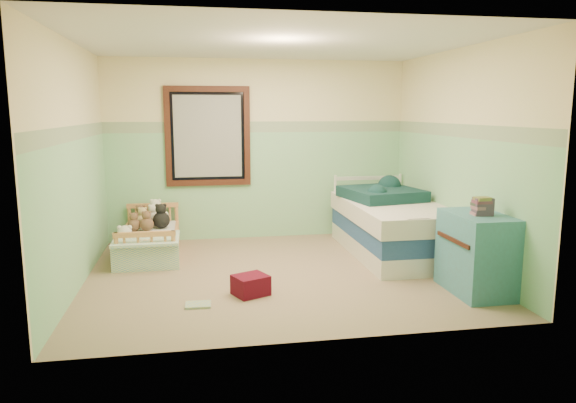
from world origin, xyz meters
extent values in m
cube|color=#92765C|center=(0.00, 0.00, -0.01)|extent=(4.20, 3.60, 0.02)
cube|color=silver|center=(0.00, 0.00, 2.51)|extent=(4.20, 3.60, 0.02)
cube|color=beige|center=(0.00, 1.80, 1.25)|extent=(4.20, 0.04, 2.50)
cube|color=beige|center=(0.00, -1.80, 1.25)|extent=(4.20, 0.04, 2.50)
cube|color=beige|center=(-2.10, 0.00, 1.25)|extent=(0.04, 3.60, 2.50)
cube|color=beige|center=(2.10, 0.00, 1.25)|extent=(0.04, 3.60, 2.50)
cube|color=#85C98C|center=(0.00, 1.79, 0.75)|extent=(4.20, 0.01, 1.50)
cube|color=#537753|center=(0.00, 1.79, 1.57)|extent=(4.20, 0.01, 0.15)
cube|color=black|center=(-0.70, 1.76, 1.45)|extent=(1.16, 0.06, 1.36)
cube|color=#B5B5AE|center=(-0.70, 1.77, 1.45)|extent=(0.92, 0.01, 1.12)
cube|color=#C27442|center=(-1.47, 1.05, 0.09)|extent=(0.69, 1.38, 0.18)
cube|color=silver|center=(-1.47, 1.05, 0.24)|extent=(0.63, 1.32, 0.12)
cube|color=#6CA3BD|center=(-1.47, 0.62, 0.31)|extent=(0.75, 0.69, 0.03)
sphere|color=brown|center=(-1.62, 1.55, 0.39)|extent=(0.18, 0.18, 0.18)
sphere|color=silver|center=(-1.42, 1.55, 0.41)|extent=(0.23, 0.23, 0.23)
sphere|color=tan|center=(-1.57, 1.33, 0.39)|extent=(0.18, 0.18, 0.18)
sphere|color=black|center=(-1.34, 1.33, 0.38)|extent=(0.16, 0.16, 0.16)
sphere|color=silver|center=(-1.77, 0.99, 0.14)|extent=(0.27, 0.27, 0.27)
sphere|color=tan|center=(-1.48, 0.50, 0.11)|extent=(0.23, 0.23, 0.23)
cube|color=silver|center=(1.55, 0.57, 0.11)|extent=(1.03, 2.06, 0.22)
cube|color=navy|center=(1.55, 0.57, 0.33)|extent=(1.03, 2.06, 0.22)
cube|color=beige|center=(1.55, 0.57, 0.55)|extent=(1.07, 2.10, 0.22)
cube|color=#112F2A|center=(1.50, 0.87, 0.73)|extent=(1.03, 1.07, 0.14)
cube|color=teal|center=(1.84, -0.95, 0.40)|extent=(0.50, 0.80, 0.80)
cube|color=#4B2326|center=(1.84, -1.01, 0.88)|extent=(0.19, 0.15, 0.17)
cube|color=maroon|center=(-0.38, -0.64, 0.10)|extent=(0.40, 0.38, 0.20)
cube|color=gold|center=(-0.90, -0.86, 0.01)|extent=(0.24, 0.19, 0.02)
sphere|color=brown|center=(-1.67, 1.13, 0.38)|extent=(0.16, 0.16, 0.16)
sphere|color=silver|center=(-1.45, 1.46, 0.39)|extent=(0.19, 0.19, 0.19)
sphere|color=silver|center=(-1.34, 1.58, 0.39)|extent=(0.18, 0.18, 0.18)
sphere|color=brown|center=(-1.51, 1.12, 0.38)|extent=(0.17, 0.17, 0.17)
sphere|color=black|center=(-1.34, 1.24, 0.41)|extent=(0.22, 0.22, 0.22)
camera|label=1|loc=(-0.90, -5.66, 1.80)|focal=33.20mm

